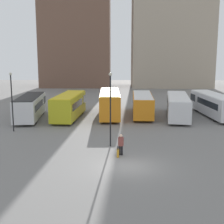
{
  "coord_description": "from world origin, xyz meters",
  "views": [
    {
      "loc": [
        -0.77,
        -21.28,
        7.82
      ],
      "look_at": [
        -1.39,
        11.4,
        1.89
      ],
      "focal_mm": 50.0,
      "sensor_mm": 36.0,
      "label": 1
    }
  ],
  "objects_px": {
    "bus_0": "(30,106)",
    "lamp_post_0": "(12,97)",
    "bus_2": "(110,103)",
    "traveler": "(121,143)",
    "bus_4": "(178,105)",
    "bus_3": "(142,104)",
    "suitcase": "(118,153)",
    "bus_5": "(213,104)",
    "lamp_post_1": "(110,104)",
    "bus_1": "(69,105)"
  },
  "relations": [
    {
      "from": "bus_0",
      "to": "suitcase",
      "type": "xyz_separation_m",
      "value": [
        10.95,
        -14.79,
        -1.25
      ]
    },
    {
      "from": "bus_0",
      "to": "traveler",
      "type": "bearing_deg",
      "value": -147.3
    },
    {
      "from": "bus_0",
      "to": "bus_4",
      "type": "distance_m",
      "value": 18.65
    },
    {
      "from": "bus_0",
      "to": "bus_3",
      "type": "height_order",
      "value": "bus_0"
    },
    {
      "from": "bus_3",
      "to": "lamp_post_0",
      "type": "relative_size",
      "value": 1.63
    },
    {
      "from": "bus_3",
      "to": "traveler",
      "type": "bearing_deg",
      "value": 172.3
    },
    {
      "from": "bus_4",
      "to": "bus_5",
      "type": "xyz_separation_m",
      "value": [
        4.79,
        1.04,
        0.03
      ]
    },
    {
      "from": "bus_3",
      "to": "bus_4",
      "type": "distance_m",
      "value": 4.58
    },
    {
      "from": "bus_3",
      "to": "suitcase",
      "type": "height_order",
      "value": "bus_3"
    },
    {
      "from": "bus_4",
      "to": "bus_0",
      "type": "bearing_deg",
      "value": 102.01
    },
    {
      "from": "bus_3",
      "to": "bus_5",
      "type": "bearing_deg",
      "value": -88.39
    },
    {
      "from": "traveler",
      "to": "lamp_post_0",
      "type": "relative_size",
      "value": 0.28
    },
    {
      "from": "bus_1",
      "to": "traveler",
      "type": "xyz_separation_m",
      "value": [
        6.38,
        -14.79,
        -0.64
      ]
    },
    {
      "from": "bus_3",
      "to": "traveler",
      "type": "distance_m",
      "value": 17.05
    },
    {
      "from": "bus_0",
      "to": "bus_3",
      "type": "bearing_deg",
      "value": -85.51
    },
    {
      "from": "suitcase",
      "to": "bus_4",
      "type": "bearing_deg",
      "value": -27.24
    },
    {
      "from": "bus_3",
      "to": "lamp_post_0",
      "type": "distance_m",
      "value": 16.92
    },
    {
      "from": "bus_2",
      "to": "suitcase",
      "type": "bearing_deg",
      "value": -178.16
    },
    {
      "from": "bus_2",
      "to": "lamp_post_0",
      "type": "distance_m",
      "value": 13.3
    },
    {
      "from": "lamp_post_0",
      "to": "traveler",
      "type": "bearing_deg",
      "value": -34.77
    },
    {
      "from": "traveler",
      "to": "bus_3",
      "type": "bearing_deg",
      "value": -11.87
    },
    {
      "from": "bus_2",
      "to": "lamp_post_1",
      "type": "relative_size",
      "value": 1.71
    },
    {
      "from": "bus_3",
      "to": "suitcase",
      "type": "xyz_separation_m",
      "value": [
        -3.23,
        -17.23,
        -1.22
      ]
    },
    {
      "from": "bus_5",
      "to": "lamp_post_0",
      "type": "bearing_deg",
      "value": 106.4
    },
    {
      "from": "lamp_post_1",
      "to": "bus_5",
      "type": "bearing_deg",
      "value": 47.29
    },
    {
      "from": "bus_4",
      "to": "suitcase",
      "type": "relative_size",
      "value": 12.54
    },
    {
      "from": "bus_0",
      "to": "suitcase",
      "type": "relative_size",
      "value": 10.92
    },
    {
      "from": "bus_0",
      "to": "traveler",
      "type": "distance_m",
      "value": 18.19
    },
    {
      "from": "lamp_post_1",
      "to": "bus_4",
      "type": "bearing_deg",
      "value": 57.71
    },
    {
      "from": "bus_0",
      "to": "bus_5",
      "type": "height_order",
      "value": "bus_5"
    },
    {
      "from": "lamp_post_1",
      "to": "traveler",
      "type": "bearing_deg",
      "value": -70.12
    },
    {
      "from": "lamp_post_0",
      "to": "bus_0",
      "type": "bearing_deg",
      "value": 90.11
    },
    {
      "from": "bus_4",
      "to": "suitcase",
      "type": "height_order",
      "value": "bus_4"
    },
    {
      "from": "bus_1",
      "to": "bus_4",
      "type": "relative_size",
      "value": 0.86
    },
    {
      "from": "bus_2",
      "to": "bus_1",
      "type": "bearing_deg",
      "value": 106.97
    },
    {
      "from": "bus_0",
      "to": "lamp_post_0",
      "type": "relative_size",
      "value": 1.61
    },
    {
      "from": "bus_3",
      "to": "bus_2",
      "type": "bearing_deg",
      "value": 95.9
    },
    {
      "from": "lamp_post_0",
      "to": "bus_1",
      "type": "bearing_deg",
      "value": 55.72
    },
    {
      "from": "traveler",
      "to": "bus_4",
      "type": "bearing_deg",
      "value": -27.19
    },
    {
      "from": "lamp_post_0",
      "to": "bus_4",
      "type": "bearing_deg",
      "value": 22.87
    },
    {
      "from": "lamp_post_0",
      "to": "suitcase",
      "type": "bearing_deg",
      "value": -36.91
    },
    {
      "from": "bus_0",
      "to": "bus_4",
      "type": "xyz_separation_m",
      "value": [
        18.61,
        1.27,
        -0.02
      ]
    },
    {
      "from": "bus_3",
      "to": "suitcase",
      "type": "bearing_deg",
      "value": 171.8
    },
    {
      "from": "bus_5",
      "to": "lamp_post_0",
      "type": "xyz_separation_m",
      "value": [
        -23.39,
        -8.89,
        2.0
      ]
    },
    {
      "from": "lamp_post_1",
      "to": "bus_1",
      "type": "bearing_deg",
      "value": 114.02
    },
    {
      "from": "bus_2",
      "to": "traveler",
      "type": "height_order",
      "value": "bus_2"
    },
    {
      "from": "bus_1",
      "to": "bus_3",
      "type": "distance_m",
      "value": 9.58
    },
    {
      "from": "bus_4",
      "to": "lamp_post_0",
      "type": "height_order",
      "value": "lamp_post_0"
    },
    {
      "from": "bus_4",
      "to": "lamp_post_0",
      "type": "bearing_deg",
      "value": 120.98
    },
    {
      "from": "bus_2",
      "to": "traveler",
      "type": "relative_size",
      "value": 6.35
    }
  ]
}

